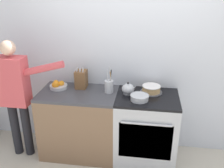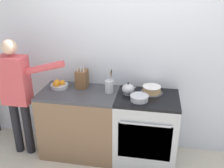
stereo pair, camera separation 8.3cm
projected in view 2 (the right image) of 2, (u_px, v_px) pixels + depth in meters
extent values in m
cube|color=silver|center=(131.00, 55.00, 3.13)|extent=(8.00, 0.04, 2.60)
cube|color=brown|center=(80.00, 123.00, 3.28)|extent=(0.97, 0.60, 0.85)
cube|color=#3D3D42|center=(78.00, 93.00, 3.11)|extent=(0.97, 0.60, 0.03)
cube|color=#B7BABF|center=(146.00, 130.00, 3.14)|extent=(0.75, 0.60, 0.85)
cube|color=black|center=(144.00, 142.00, 2.86)|extent=(0.61, 0.01, 0.47)
cylinder|color=#B7BABF|center=(145.00, 125.00, 2.74)|extent=(0.56, 0.02, 0.02)
cube|color=black|center=(148.00, 98.00, 2.97)|extent=(0.75, 0.60, 0.03)
cylinder|color=#4C4C51|center=(151.00, 93.00, 3.07)|extent=(0.27, 0.27, 0.01)
cylinder|color=tan|center=(152.00, 91.00, 3.06)|extent=(0.22, 0.22, 0.04)
cylinder|color=tan|center=(152.00, 88.00, 3.05)|extent=(0.21, 0.21, 0.04)
cylinder|color=white|center=(152.00, 87.00, 3.04)|extent=(0.22, 0.22, 0.01)
cylinder|color=#B7BABF|center=(128.00, 94.00, 3.05)|extent=(0.11, 0.11, 0.01)
ellipsoid|color=#B7BABF|center=(128.00, 89.00, 3.02)|extent=(0.15, 0.15, 0.13)
cone|color=#B7BABF|center=(134.00, 88.00, 3.00)|extent=(0.08, 0.03, 0.07)
sphere|color=black|center=(128.00, 83.00, 2.99)|extent=(0.02, 0.02, 0.02)
cylinder|color=#B7BABF|center=(139.00, 98.00, 2.87)|extent=(0.21, 0.21, 0.06)
torus|color=#B7BABF|center=(139.00, 96.00, 2.86)|extent=(0.22, 0.22, 0.01)
cube|color=brown|center=(82.00, 79.00, 3.20)|extent=(0.14, 0.17, 0.23)
cylinder|color=#B2B2B7|center=(77.00, 69.00, 3.11)|extent=(0.01, 0.03, 0.06)
cylinder|color=#B2B2B7|center=(80.00, 69.00, 3.11)|extent=(0.01, 0.03, 0.06)
cylinder|color=#B2B2B7|center=(84.00, 69.00, 3.09)|extent=(0.01, 0.04, 0.08)
cylinder|color=#B2B2B7|center=(78.00, 68.00, 3.15)|extent=(0.01, 0.03, 0.07)
cylinder|color=#B2B2B7|center=(81.00, 67.00, 3.13)|extent=(0.01, 0.04, 0.09)
cylinder|color=#B7BABF|center=(109.00, 87.00, 3.07)|extent=(0.11, 0.11, 0.15)
cylinder|color=#B7BABF|center=(110.00, 78.00, 3.01)|extent=(0.03, 0.04, 0.29)
cylinder|color=#B7BABF|center=(108.00, 79.00, 3.04)|extent=(0.02, 0.03, 0.23)
cylinder|color=#A37A51|center=(111.00, 80.00, 3.02)|extent=(0.02, 0.05, 0.23)
cylinder|color=black|center=(111.00, 79.00, 3.04)|extent=(0.04, 0.04, 0.24)
cylinder|color=#B7BABF|center=(60.00, 86.00, 3.22)|extent=(0.23, 0.23, 0.04)
sphere|color=orange|center=(62.00, 83.00, 3.21)|extent=(0.07, 0.07, 0.07)
sphere|color=orange|center=(57.00, 82.00, 3.24)|extent=(0.07, 0.07, 0.07)
sphere|color=orange|center=(62.00, 83.00, 3.21)|extent=(0.07, 0.07, 0.07)
sphere|color=orange|center=(56.00, 84.00, 3.17)|extent=(0.08, 0.08, 0.08)
sphere|color=orange|center=(57.00, 84.00, 3.17)|extent=(0.08, 0.08, 0.08)
cylinder|color=black|center=(17.00, 127.00, 3.30)|extent=(0.11, 0.11, 0.74)
cylinder|color=black|center=(28.00, 128.00, 3.27)|extent=(0.11, 0.11, 0.74)
cube|color=#D14C51|center=(15.00, 80.00, 3.02)|extent=(0.34, 0.20, 0.61)
cylinder|color=#D14C51|center=(43.00, 68.00, 2.89)|extent=(0.52, 0.08, 0.21)
sphere|color=beige|center=(9.00, 47.00, 2.86)|extent=(0.18, 0.18, 0.18)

